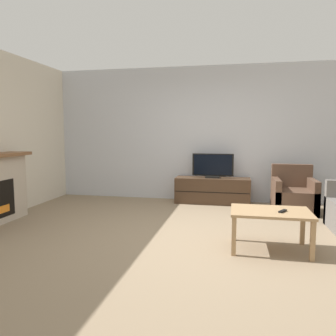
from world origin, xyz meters
name	(u,v)px	position (x,y,z in m)	size (l,w,h in m)	color
ground_plane	(187,237)	(0.00, 0.00, 0.00)	(24.00, 24.00, 0.00)	#89755B
wall_back	(205,134)	(0.00, 2.48, 1.35)	(12.00, 0.06, 2.70)	silver
tv_stand	(212,190)	(0.18, 2.19, 0.25)	(1.44, 0.43, 0.50)	#422D1E
tv	(213,167)	(0.18, 2.19, 0.72)	(0.79, 0.18, 0.47)	black
armchair	(293,196)	(1.62, 1.79, 0.27)	(0.70, 0.76, 0.81)	brown
coffee_table	(270,216)	(1.02, -0.27, 0.41)	(0.91, 0.62, 0.47)	#A37F56
remote	(283,211)	(1.15, -0.32, 0.48)	(0.11, 0.15, 0.02)	black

